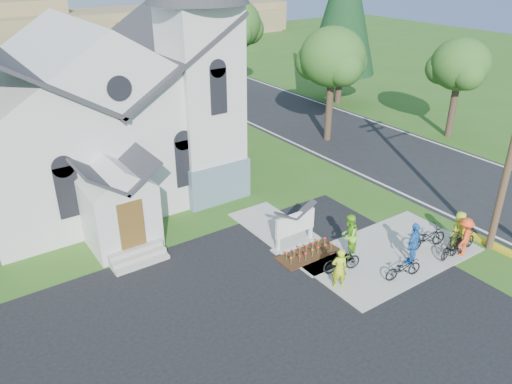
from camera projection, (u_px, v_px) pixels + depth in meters
ground at (371, 273)px, 18.98m from camera, size 120.00×120.00×0.00m
road at (314, 123)px, 35.17m from camera, size 8.00×90.00×0.02m
sidewalk at (388, 254)px, 20.11m from camera, size 7.00×4.00×0.05m
church at (101, 89)px, 23.12m from camera, size 12.35×12.00×13.00m
church_sign at (295, 224)px, 20.29m from camera, size 2.20×0.40×1.70m
flower_bed at (308, 254)px, 20.06m from camera, size 2.60×1.10×0.07m
tree_road_near at (332, 58)px, 29.90m from camera, size 4.00×4.00×7.05m
tree_road_mid at (233, 24)px, 38.77m from camera, size 4.40×4.40×7.80m
tree_road_far at (460, 65)px, 30.75m from camera, size 3.60×3.60×6.30m
conifer at (345, 4)px, 36.68m from camera, size 5.20×5.20×12.40m
distant_hills at (55, 29)px, 61.40m from camera, size 61.00×10.00×5.60m
cyclist_0 at (339, 269)px, 17.78m from camera, size 0.69×0.59×1.59m
bike_0 at (403, 268)px, 18.47m from camera, size 1.63×0.83×0.82m
cyclist_1 at (349, 236)px, 19.56m from camera, size 1.10×1.00×1.84m
bike_1 at (342, 261)px, 18.80m from camera, size 1.62×0.81×0.93m
cyclist_2 at (414, 243)px, 19.13m from camera, size 1.11×0.71×1.76m
bike_2 at (427, 238)px, 20.27m from camera, size 1.93×0.94×0.97m
cyclist_3 at (465, 237)px, 19.73m from camera, size 1.18×0.91×1.61m
bike_3 at (452, 245)px, 19.72m from camera, size 1.70×0.69×0.99m
cyclist_4 at (459, 229)px, 20.26m from camera, size 0.80×0.55×1.58m
bike_4 at (462, 242)px, 20.05m from camera, size 1.67×0.66×0.86m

